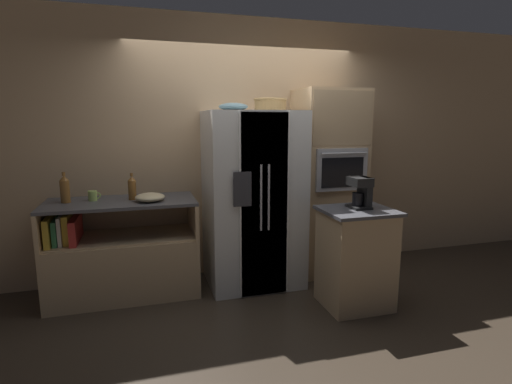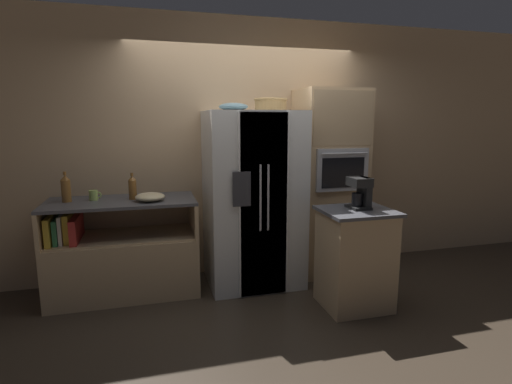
# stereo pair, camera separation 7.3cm
# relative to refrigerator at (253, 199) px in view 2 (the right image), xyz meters

# --- Properties ---
(ground_plane) EXTENTS (20.00, 20.00, 0.00)m
(ground_plane) POSITION_rel_refrigerator_xyz_m (0.01, -0.07, -0.90)
(ground_plane) COLOR #382D23
(wall_back) EXTENTS (12.00, 0.06, 2.80)m
(wall_back) POSITION_rel_refrigerator_xyz_m (0.01, 0.42, 0.50)
(wall_back) COLOR tan
(wall_back) RESTS_ON ground_plane
(counter_left) EXTENTS (1.41, 0.68, 0.95)m
(counter_left) POSITION_rel_refrigerator_xyz_m (-1.33, 0.05, -0.55)
(counter_left) COLOR tan
(counter_left) RESTS_ON ground_plane
(refrigerator) EXTENTS (0.96, 0.81, 1.81)m
(refrigerator) POSITION_rel_refrigerator_xyz_m (0.00, 0.00, 0.00)
(refrigerator) COLOR silver
(refrigerator) RESTS_ON ground_plane
(wall_oven) EXTENTS (0.71, 0.65, 2.04)m
(wall_oven) POSITION_rel_refrigerator_xyz_m (0.90, 0.10, 0.12)
(wall_oven) COLOR tan
(wall_oven) RESTS_ON ground_plane
(island_counter) EXTENTS (0.63, 0.56, 0.92)m
(island_counter) POSITION_rel_refrigerator_xyz_m (0.75, -0.80, -0.44)
(island_counter) COLOR tan
(island_counter) RESTS_ON ground_plane
(wicker_basket) EXTENTS (0.34, 0.34, 0.13)m
(wicker_basket) POSITION_rel_refrigerator_xyz_m (0.20, 0.06, 0.97)
(wicker_basket) COLOR tan
(wicker_basket) RESTS_ON refrigerator
(fruit_bowl) EXTENTS (0.29, 0.29, 0.08)m
(fruit_bowl) POSITION_rel_refrigerator_xyz_m (-0.20, 0.03, 0.94)
(fruit_bowl) COLOR #668C99
(fruit_bowl) RESTS_ON refrigerator
(bottle_tall) EXTENTS (0.09, 0.09, 0.29)m
(bottle_tall) POSITION_rel_refrigerator_xyz_m (-1.80, 0.10, 0.18)
(bottle_tall) COLOR brown
(bottle_tall) RESTS_ON counter_left
(bottle_short) EXTENTS (0.08, 0.08, 0.26)m
(bottle_short) POSITION_rel_refrigerator_xyz_m (-1.20, 0.08, 0.16)
(bottle_short) COLOR brown
(bottle_short) RESTS_ON counter_left
(mug) EXTENTS (0.12, 0.08, 0.10)m
(mug) POSITION_rel_refrigerator_xyz_m (-1.56, 0.13, 0.10)
(mug) COLOR #B2D166
(mug) RESTS_ON counter_left
(mixing_bowl) EXTENTS (0.28, 0.28, 0.08)m
(mixing_bowl) POSITION_rel_refrigerator_xyz_m (-1.04, -0.05, 0.09)
(mixing_bowl) COLOR beige
(mixing_bowl) RESTS_ON counter_left
(coffee_maker) EXTENTS (0.17, 0.21, 0.28)m
(coffee_maker) POSITION_rel_refrigerator_xyz_m (0.80, -0.77, 0.18)
(coffee_maker) COLOR black
(coffee_maker) RESTS_ON island_counter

